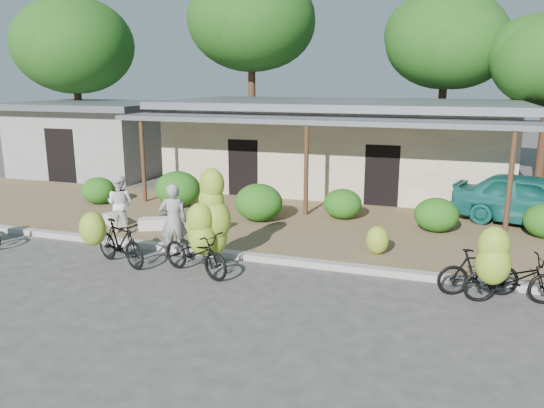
% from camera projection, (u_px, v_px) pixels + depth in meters
% --- Properties ---
extents(ground, '(100.00, 100.00, 0.00)m').
position_uv_depth(ground, '(225.00, 292.00, 10.52)').
color(ground, '#413F3D').
rests_on(ground, ground).
extents(sidewalk, '(60.00, 6.00, 0.12)m').
position_uv_depth(sidewalk, '(295.00, 226.00, 15.12)').
color(sidewalk, brown).
rests_on(sidewalk, ground).
extents(curb, '(60.00, 0.25, 0.15)m').
position_uv_depth(curb, '(259.00, 258.00, 12.35)').
color(curb, '#A8A399').
rests_on(curb, ground).
extents(shop_main, '(13.00, 8.50, 3.35)m').
position_uv_depth(shop_main, '(339.00, 144.00, 20.20)').
color(shop_main, beige).
rests_on(shop_main, ground).
extents(shop_grey, '(7.00, 6.00, 3.15)m').
position_uv_depth(shop_grey, '(98.00, 137.00, 23.73)').
color(shop_grey, '#969691').
rests_on(shop_grey, ground).
extents(tree_back_left, '(5.80, 5.73, 8.01)m').
position_uv_depth(tree_back_left, '(72.00, 43.00, 25.56)').
color(tree_back_left, '#502E20').
rests_on(tree_back_left, ground).
extents(tree_far_center, '(6.19, 6.15, 9.39)m').
position_uv_depth(tree_far_center, '(248.00, 18.00, 25.55)').
color(tree_far_center, '#502E20').
rests_on(tree_far_center, ground).
extents(tree_center_right, '(5.44, 5.34, 7.95)m').
position_uv_depth(tree_center_right, '(442.00, 38.00, 23.44)').
color(tree_center_right, '#502E20').
rests_on(tree_center_right, ground).
extents(hedge_0, '(1.13, 1.01, 0.88)m').
position_uv_depth(hedge_0, '(98.00, 191.00, 17.44)').
color(hedge_0, '#155914').
rests_on(hedge_0, sidewalk).
extents(hedge_1, '(1.48, 1.33, 1.15)m').
position_uv_depth(hedge_1, '(178.00, 189.00, 17.02)').
color(hedge_1, '#155914').
rests_on(hedge_1, sidewalk).
extents(hedge_2, '(1.39, 1.25, 1.09)m').
position_uv_depth(hedge_2, '(259.00, 202.00, 15.29)').
color(hedge_2, '#155914').
rests_on(hedge_2, sidewalk).
extents(hedge_3, '(1.14, 1.02, 0.89)m').
position_uv_depth(hedge_3, '(342.00, 204.00, 15.56)').
color(hedge_3, '#155914').
rests_on(hedge_3, sidewalk).
extents(hedge_4, '(1.18, 1.06, 0.92)m').
position_uv_depth(hedge_4, '(436.00, 215.00, 14.23)').
color(hedge_4, '#155914').
rests_on(hedge_4, sidewalk).
extents(bike_left, '(1.79, 1.40, 1.36)m').
position_uv_depth(bike_left, '(115.00, 240.00, 11.88)').
color(bike_left, black).
rests_on(bike_left, ground).
extents(bike_center, '(1.98, 1.46, 2.26)m').
position_uv_depth(bike_center, '(204.00, 233.00, 11.52)').
color(bike_center, black).
rests_on(bike_center, ground).
extents(bike_right, '(1.64, 1.33, 1.57)m').
position_uv_depth(bike_right, '(484.00, 266.00, 9.99)').
color(bike_right, black).
rests_on(bike_right, ground).
extents(bike_far_right, '(1.89, 1.03, 0.94)m').
position_uv_depth(bike_far_right, '(512.00, 279.00, 9.94)').
color(bike_far_right, black).
rests_on(bike_far_right, ground).
extents(loose_banana_a, '(0.48, 0.41, 0.60)m').
position_uv_depth(loose_banana_a, '(205.00, 226.00, 13.69)').
color(loose_banana_a, '#A7BC2F').
rests_on(loose_banana_a, sidewalk).
extents(loose_banana_b, '(0.47, 0.40, 0.59)m').
position_uv_depth(loose_banana_b, '(194.00, 228.00, 13.58)').
color(loose_banana_b, '#A7BC2F').
rests_on(loose_banana_b, sidewalk).
extents(loose_banana_c, '(0.54, 0.46, 0.67)m').
position_uv_depth(loose_banana_c, '(377.00, 240.00, 12.41)').
color(loose_banana_c, '#A7BC2F').
rests_on(loose_banana_c, sidewalk).
extents(sack_near, '(0.94, 0.74, 0.30)m').
position_uv_depth(sack_near, '(155.00, 223.00, 14.54)').
color(sack_near, silver).
rests_on(sack_near, sidewalk).
extents(sack_far, '(0.83, 0.74, 0.28)m').
position_uv_depth(sack_far, '(114.00, 220.00, 14.99)').
color(sack_far, silver).
rests_on(sack_far, sidewalk).
extents(vendor, '(0.78, 0.69, 1.78)m').
position_uv_depth(vendor, '(173.00, 221.00, 12.43)').
color(vendor, gray).
rests_on(vendor, ground).
extents(bystander, '(0.77, 0.61, 1.55)m').
position_uv_depth(bystander, '(120.00, 204.00, 14.14)').
color(bystander, white).
rests_on(bystander, sidewalk).
extents(teal_van, '(4.58, 2.87, 1.45)m').
position_uv_depth(teal_van, '(532.00, 200.00, 14.80)').
color(teal_van, '#16655D').
rests_on(teal_van, sidewalk).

